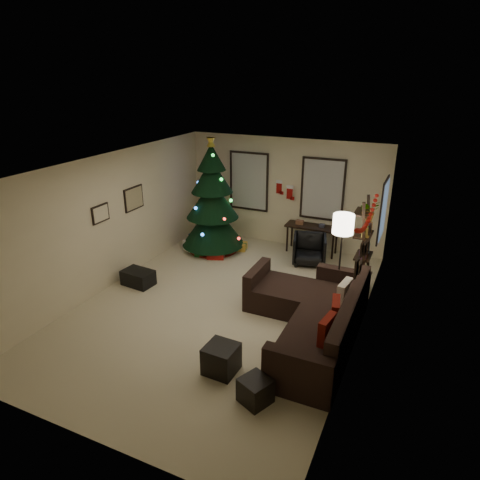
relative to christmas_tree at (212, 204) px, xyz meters
name	(u,v)px	position (x,y,z in m)	size (l,w,h in m)	color
floor	(222,306)	(1.46, -2.41, -1.18)	(7.00, 7.00, 0.00)	beige
ceiling	(220,165)	(1.46, -2.41, 1.52)	(7.00, 7.00, 0.00)	white
wall_back	(285,193)	(1.46, 1.09, 0.17)	(5.00, 5.00, 0.00)	beige
wall_front	(77,347)	(1.46, -5.91, 0.17)	(5.00, 5.00, 0.00)	beige
wall_left	(110,221)	(-1.04, -2.41, 0.17)	(7.00, 7.00, 0.00)	beige
wall_right	(364,264)	(3.96, -2.41, 0.17)	(7.00, 7.00, 0.00)	beige
window_back_left	(249,181)	(0.51, 1.06, 0.37)	(1.05, 0.06, 1.50)	#728CB2
window_back_right	(323,189)	(2.41, 1.06, 0.37)	(1.05, 0.06, 1.50)	#728CB2
window_right_wall	(384,210)	(3.93, 0.14, 0.32)	(0.06, 0.90, 1.30)	#728CB2
christmas_tree	(212,204)	(0.00, 0.00, 0.00)	(1.54, 1.54, 2.86)	black
presents	(211,247)	(-0.01, -0.13, -1.07)	(1.50, 1.05, 0.30)	navy
sofa	(314,317)	(3.26, -2.57, -0.88)	(2.09, 3.02, 0.92)	black
pillow_red_a	(327,330)	(3.67, -3.38, -0.54)	(0.12, 0.43, 0.43)	maroon
pillow_red_b	(335,313)	(3.67, -2.84, -0.54)	(0.12, 0.45, 0.45)	maroon
pillow_cream	(344,294)	(3.67, -2.14, -0.55)	(0.13, 0.45, 0.45)	beige
ottoman_near	(221,359)	(2.30, -4.11, -0.96)	(0.46, 0.46, 0.44)	black
ottoman_far	(255,391)	(3.00, -4.48, -1.00)	(0.38, 0.38, 0.36)	black
desk	(312,229)	(2.28, 0.81, -0.57)	(1.28, 0.46, 0.69)	black
desk_chair	(309,249)	(2.41, 0.16, -0.84)	(0.67, 0.63, 0.69)	black
bookshelf	(365,250)	(3.76, -0.82, -0.23)	(0.30, 0.58, 1.98)	black
potted_plant	(369,208)	(3.76, -0.90, 0.64)	(0.47, 0.40, 0.52)	#4C4C4C
floor_lamp	(343,230)	(3.41, -1.41, 0.32)	(0.38, 0.38, 1.80)	black
art_map	(134,198)	(-1.02, -1.64, 0.44)	(0.04, 0.60, 0.50)	black
art_abstract	(100,214)	(-1.02, -2.68, 0.41)	(0.04, 0.45, 0.35)	black
gallery	(363,253)	(3.94, -2.48, 0.39)	(0.03, 1.25, 0.54)	black
garland	(367,217)	(3.91, -2.24, 0.89)	(0.08, 1.90, 0.30)	#A5140C
stocking_left	(280,187)	(1.31, 1.10, 0.30)	(0.20, 0.05, 0.36)	#990F0C
stocking_right	(290,192)	(1.64, 0.93, 0.25)	(0.20, 0.05, 0.36)	#990F0C
storage_bin	(138,278)	(-0.53, -2.35, -1.02)	(0.63, 0.42, 0.32)	black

